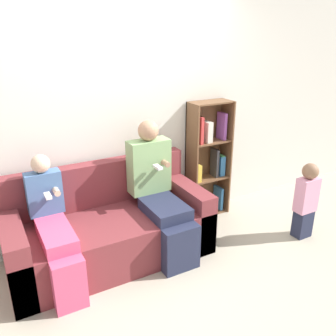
{
  "coord_description": "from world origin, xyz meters",
  "views": [
    {
      "loc": [
        -1.3,
        -2.35,
        2.07
      ],
      "look_at": [
        0.32,
        0.56,
        0.79
      ],
      "focal_mm": 38.0,
      "sensor_mm": 36.0,
      "label": 1
    }
  ],
  "objects_px": {
    "adult_seated": "(159,188)",
    "child_seated": "(54,227)",
    "couch": "(109,230)",
    "bookshelf": "(208,158)",
    "toddler_standing": "(306,200)"
  },
  "relations": [
    {
      "from": "bookshelf",
      "to": "adult_seated",
      "type": "bearing_deg",
      "value": -154.79
    },
    {
      "from": "couch",
      "to": "bookshelf",
      "type": "relative_size",
      "value": 1.38
    },
    {
      "from": "couch",
      "to": "bookshelf",
      "type": "xyz_separation_m",
      "value": [
        1.36,
        0.32,
        0.41
      ]
    },
    {
      "from": "child_seated",
      "to": "couch",
      "type": "bearing_deg",
      "value": 14.66
    },
    {
      "from": "toddler_standing",
      "to": "bookshelf",
      "type": "bearing_deg",
      "value": 121.02
    },
    {
      "from": "couch",
      "to": "bookshelf",
      "type": "bearing_deg",
      "value": 13.36
    },
    {
      "from": "adult_seated",
      "to": "child_seated",
      "type": "height_order",
      "value": "adult_seated"
    },
    {
      "from": "toddler_standing",
      "to": "adult_seated",
      "type": "bearing_deg",
      "value": 158.79
    },
    {
      "from": "child_seated",
      "to": "bookshelf",
      "type": "bearing_deg",
      "value": 13.72
    },
    {
      "from": "adult_seated",
      "to": "bookshelf",
      "type": "height_order",
      "value": "bookshelf"
    },
    {
      "from": "couch",
      "to": "toddler_standing",
      "type": "bearing_deg",
      "value": -18.35
    },
    {
      "from": "child_seated",
      "to": "bookshelf",
      "type": "distance_m",
      "value": 1.94
    },
    {
      "from": "couch",
      "to": "toddler_standing",
      "type": "relative_size",
      "value": 2.25
    },
    {
      "from": "adult_seated",
      "to": "child_seated",
      "type": "bearing_deg",
      "value": -177.04
    },
    {
      "from": "adult_seated",
      "to": "toddler_standing",
      "type": "distance_m",
      "value": 1.56
    }
  ]
}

